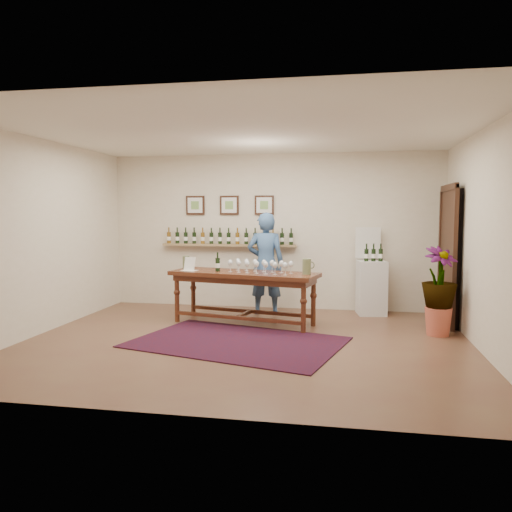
% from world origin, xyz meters
% --- Properties ---
extents(ground, '(6.00, 6.00, 0.00)m').
position_xyz_m(ground, '(0.00, 0.00, 0.00)').
color(ground, brown).
rests_on(ground, ground).
extents(room_shell, '(6.00, 6.00, 6.00)m').
position_xyz_m(room_shell, '(2.11, 1.86, 1.12)').
color(room_shell, beige).
rests_on(room_shell, ground).
extents(rug, '(3.08, 2.44, 0.01)m').
position_xyz_m(rug, '(-0.10, -0.05, 0.01)').
color(rug, '#4C0D12').
rests_on(rug, ground).
extents(tasting_table, '(2.42, 1.20, 0.82)m').
position_xyz_m(tasting_table, '(-0.25, 1.09, 0.70)').
color(tasting_table, '#482012').
rests_on(tasting_table, ground).
extents(table_glasses, '(1.46, 0.72, 0.20)m').
position_xyz_m(table_glasses, '(0.02, 1.05, 0.92)').
color(table_glasses, silver).
rests_on(table_glasses, tasting_table).
extents(table_bottles, '(0.31, 0.19, 0.32)m').
position_xyz_m(table_bottles, '(-0.67, 1.16, 0.98)').
color(table_bottles, black).
rests_on(table_bottles, tasting_table).
extents(pitcher_left, '(0.15, 0.15, 0.21)m').
position_xyz_m(pitcher_left, '(-1.28, 1.39, 0.93)').
color(pitcher_left, '#606A42').
rests_on(pitcher_left, tasting_table).
extents(pitcher_right, '(0.18, 0.18, 0.23)m').
position_xyz_m(pitcher_right, '(0.74, 0.97, 0.94)').
color(pitcher_right, '#606A42').
rests_on(pitcher_right, tasting_table).
extents(menu_card, '(0.28, 0.24, 0.21)m').
position_xyz_m(menu_card, '(-1.14, 1.13, 0.93)').
color(menu_card, white).
rests_on(menu_card, tasting_table).
extents(display_pedestal, '(0.53, 0.53, 0.93)m').
position_xyz_m(display_pedestal, '(1.76, 2.20, 0.46)').
color(display_pedestal, silver).
rests_on(display_pedestal, ground).
extents(pedestal_bottles, '(0.32, 0.13, 0.31)m').
position_xyz_m(pedestal_bottles, '(1.78, 2.11, 1.08)').
color(pedestal_bottles, black).
rests_on(pedestal_bottles, display_pedestal).
extents(info_sign, '(0.43, 0.09, 0.59)m').
position_xyz_m(info_sign, '(1.69, 2.35, 1.22)').
color(info_sign, white).
rests_on(info_sign, display_pedestal).
extents(potted_plant, '(0.80, 0.80, 1.09)m').
position_xyz_m(potted_plant, '(2.63, 0.86, 0.64)').
color(potted_plant, '#BE563F').
rests_on(potted_plant, ground).
extents(person, '(0.65, 0.44, 1.75)m').
position_xyz_m(person, '(-0.03, 1.90, 0.87)').
color(person, '#375883').
rests_on(person, ground).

